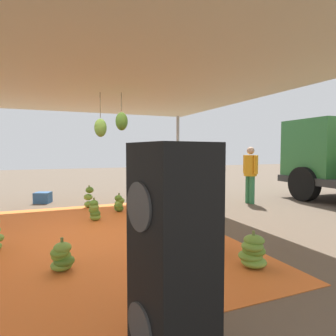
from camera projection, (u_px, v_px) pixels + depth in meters
ground_plane at (239, 220)px, 6.21m from camera, size 40.00×40.00×0.00m
tarp_orange at (95, 236)px, 5.05m from camera, size 5.78×4.17×0.01m
tent_canopy at (87, 83)px, 4.87m from camera, size 8.00×7.00×2.67m
banana_bunch_0 at (146, 205)px, 6.50m from camera, size 0.34×0.30×0.59m
banana_bunch_1 at (139, 203)px, 7.03m from camera, size 0.34×0.34×0.46m
banana_bunch_2 at (253, 252)px, 3.68m from camera, size 0.37×0.39×0.46m
banana_bunch_3 at (89, 198)px, 7.54m from camera, size 0.35×0.34×0.57m
banana_bunch_4 at (185, 231)px, 4.66m from camera, size 0.47×0.47×0.47m
banana_bunch_5 at (119, 204)px, 7.03m from camera, size 0.31×0.32×0.45m
banana_bunch_6 at (149, 214)px, 5.94m from camera, size 0.39×0.39×0.44m
banana_bunch_9 at (206, 237)px, 4.27m from camera, size 0.36×0.36×0.46m
banana_bunch_10 at (164, 208)px, 6.68m from camera, size 0.33×0.31×0.41m
banana_bunch_11 at (62, 257)px, 3.56m from camera, size 0.33×0.33×0.41m
banana_bunch_12 at (95, 211)px, 6.12m from camera, size 0.31×0.33×0.49m
worker_0 at (250, 171)px, 8.15m from camera, size 0.58×0.35×1.58m
speaker_stack at (173, 261)px, 1.89m from camera, size 0.54×0.52×1.52m
crate_0 at (43, 198)px, 8.23m from camera, size 0.49×0.52×0.30m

